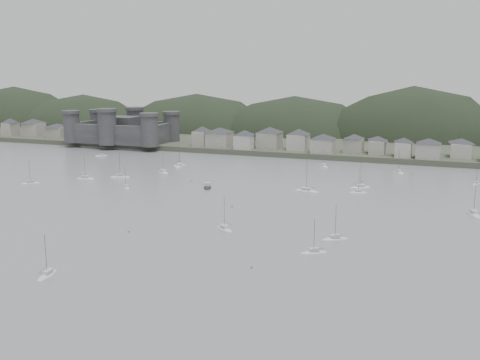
% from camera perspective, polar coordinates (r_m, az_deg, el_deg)
% --- Properties ---
extents(ground, '(900.00, 900.00, 0.00)m').
position_cam_1_polar(ground, '(144.61, -10.70, -7.78)').
color(ground, slate).
rests_on(ground, ground).
extents(far_shore_land, '(900.00, 250.00, 3.00)m').
position_cam_1_polar(far_shore_land, '(419.88, 10.75, 4.88)').
color(far_shore_land, '#383D2D').
rests_on(far_shore_land, ground).
extents(forested_ridge, '(851.55, 103.94, 102.57)m').
position_cam_1_polar(forested_ridge, '(395.66, 10.71, 2.63)').
color(forested_ridge, black).
rests_on(forested_ridge, ground).
extents(castle, '(66.00, 43.00, 20.00)m').
position_cam_1_polar(castle, '(354.80, -12.26, 5.22)').
color(castle, '#303033').
rests_on(castle, far_shore_land).
extents(waterfront_town, '(451.48, 28.46, 12.92)m').
position_cam_1_polar(waterfront_town, '(302.64, 16.49, 3.58)').
color(waterfront_town, gray).
rests_on(waterfront_town, far_shore_land).
extents(sailboat_lead, '(6.13, 6.91, 9.65)m').
position_cam_1_polar(sailboat_lead, '(278.04, -6.35, 1.56)').
color(sailboat_lead, silver).
rests_on(sailboat_lead, ground).
extents(moored_fleet, '(247.81, 179.07, 14.07)m').
position_cam_1_polar(moored_fleet, '(211.28, -3.11, -1.48)').
color(moored_fleet, silver).
rests_on(moored_fleet, ground).
extents(motor_launch_far, '(5.81, 9.04, 4.02)m').
position_cam_1_polar(motor_launch_far, '(223.06, -3.42, -0.77)').
color(motor_launch_far, black).
rests_on(motor_launch_far, ground).
extents(mooring_buoys, '(182.86, 130.15, 0.70)m').
position_cam_1_polar(mooring_buoys, '(197.90, -1.21, -2.34)').
color(mooring_buoys, '#B4633C').
rests_on(mooring_buoys, ground).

